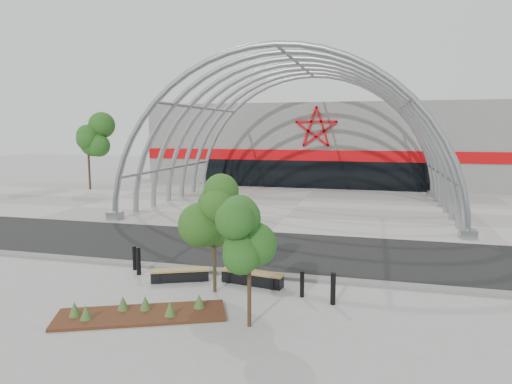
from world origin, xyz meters
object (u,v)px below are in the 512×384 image
(street_tree_1, at_px, (249,242))
(bench_0, at_px, (180,275))
(bench_1, at_px, (252,278))
(bollard_2, at_px, (239,271))
(street_tree_0, at_px, (214,214))

(street_tree_1, relative_size, bench_0, 1.59)
(bench_0, relative_size, bench_1, 0.90)
(bollard_2, bearing_deg, bench_1, -1.87)
(street_tree_0, distance_m, bench_0, 3.04)
(street_tree_0, height_order, bench_1, street_tree_0)
(street_tree_1, distance_m, bollard_2, 4.18)
(bench_1, relative_size, bollard_2, 2.72)
(bench_1, bearing_deg, street_tree_1, -76.23)
(street_tree_0, height_order, bollard_2, street_tree_0)
(bench_0, distance_m, bollard_2, 2.17)
(street_tree_1, xyz_separation_m, bollard_2, (-1.35, 3.42, -2.00))
(street_tree_0, relative_size, bollard_2, 4.30)
(street_tree_0, distance_m, street_tree_1, 3.03)
(street_tree_0, relative_size, bench_0, 1.76)
(street_tree_1, distance_m, bench_1, 4.13)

